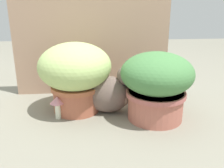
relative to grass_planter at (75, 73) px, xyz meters
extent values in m
plane|color=gray|center=(0.10, -0.13, -0.23)|extent=(6.00, 6.00, 0.00)
cube|color=tan|center=(0.11, 0.32, 0.13)|extent=(1.06, 0.03, 0.72)
cylinder|color=#AF5E44|center=(0.00, 0.00, -0.15)|extent=(0.27, 0.27, 0.16)
cylinder|color=#B46241|center=(0.00, 0.00, -0.09)|extent=(0.29, 0.29, 0.02)
ellipsoid|color=#B1CD77|center=(0.00, 0.00, 0.04)|extent=(0.42, 0.42, 0.27)
cylinder|color=#B46554|center=(0.44, -0.14, -0.15)|extent=(0.30, 0.30, 0.16)
cylinder|color=#B4615B|center=(0.44, -0.14, -0.09)|extent=(0.32, 0.32, 0.02)
ellipsoid|color=#498145|center=(0.44, -0.14, 0.03)|extent=(0.39, 0.39, 0.23)
ellipsoid|color=#6A564E|center=(0.18, -0.03, -0.12)|extent=(0.28, 0.21, 0.22)
ellipsoid|color=gray|center=(0.28, -0.05, -0.13)|extent=(0.08, 0.11, 0.11)
sphere|color=#6A564E|center=(0.29, -0.05, -0.01)|extent=(0.13, 0.13, 0.11)
cone|color=#6A564E|center=(0.30, -0.02, 0.05)|extent=(0.04, 0.04, 0.04)
cone|color=#6A564E|center=(0.29, -0.08, 0.05)|extent=(0.04, 0.04, 0.04)
cylinder|color=#6A564E|center=(0.07, 0.03, -0.21)|extent=(0.19, 0.06, 0.07)
cylinder|color=silver|center=(-0.10, -0.10, -0.19)|extent=(0.03, 0.03, 0.09)
cone|color=pink|center=(-0.10, -0.10, -0.12)|extent=(0.08, 0.08, 0.04)
camera|label=1|loc=(0.09, -1.37, 0.39)|focal=39.38mm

